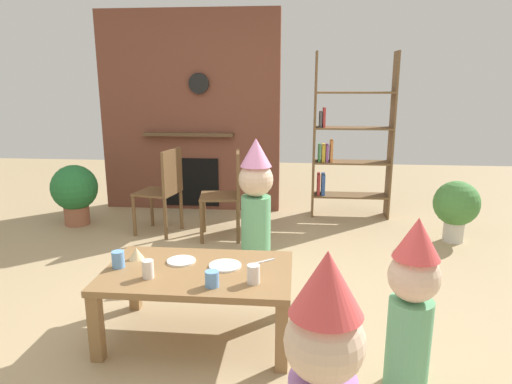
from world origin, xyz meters
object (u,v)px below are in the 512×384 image
Objects in this scene: bookshelf at (346,144)px; paper_cup_near_right at (212,279)px; paper_cup_center at (118,259)px; dining_chair_left at (165,186)px; paper_cup_far_left at (148,269)px; potted_plant_tall at (456,206)px; birthday_cake_slice at (136,253)px; dining_chair_middle at (229,189)px; child_with_cone_hat at (323,380)px; child_in_pink at (412,301)px; child_by_the_chairs at (256,197)px; coffee_table at (198,279)px; paper_plate_rear at (181,261)px; paper_plate_front at (225,266)px; potted_plant_short at (75,191)px; paper_cup_near_left at (253,274)px.

paper_cup_near_right is at bearing -108.87° from bookshelf.
paper_cup_center is 0.12× the size of dining_chair_left.
potted_plant_tall is (2.44, 2.10, -0.13)m from paper_cup_far_left.
dining_chair_middle is at bearing 78.76° from birthday_cake_slice.
potted_plant_tall is (1.48, 3.08, -0.17)m from child_with_cone_hat.
dining_chair_left is at bearing -31.63° from child_in_pink.
child_by_the_chairs is (0.67, 1.16, 0.09)m from birthday_cake_slice.
bookshelf is 3.04m from coffee_table.
dining_chair_middle is at bearing 88.59° from paper_plate_rear.
child_with_cone_hat is at bearing -57.78° from paper_cup_near_right.
child_by_the_chairs is at bearing 159.37° from dining_chair_left.
dining_chair_middle is at bearing -174.20° from dining_chair_left.
child_in_pink is at bearing -12.72° from paper_cup_center.
bookshelf is at bearing 69.83° from paper_plate_front.
child_in_pink reaches higher than dining_chair_middle.
bookshelf is 2.04× the size of child_in_pink.
child_in_pink is 2.59m from dining_chair_middle.
child_by_the_chairs is at bearing -22.09° from potted_plant_short.
paper_cup_near_left is 0.56m from paper_plate_rear.
child_by_the_chairs is (-0.12, 1.45, 0.08)m from paper_cup_near_left.
child_with_cone_hat is at bearing -47.99° from birthday_cake_slice.
birthday_cake_slice is (-1.59, -2.64, -0.38)m from bookshelf.
child_with_cone_hat is 1.14× the size of dining_chair_middle.
bookshelf is at bearing 64.08° from paper_cup_far_left.
paper_plate_rear is 2.68m from potted_plant_short.
paper_plate_front is 1.82m from dining_chair_middle.
dining_chair_middle is at bearing -139.87° from child_by_the_chairs.
potted_plant_short is (-3.05, 2.54, -0.10)m from child_in_pink.
bookshelf is 10.48× the size of paper_plate_rear.
potted_plant_tall is at bearing 34.98° from birthday_cake_slice.
child_by_the_chairs reaches higher than dining_chair_left.
paper_plate_front is 2.77m from potted_plant_tall.
potted_plant_short is at bearing 134.20° from paper_plate_front.
potted_plant_tall reaches higher than paper_plate_rear.
paper_cup_near_right is (-0.23, -0.07, -0.01)m from paper_cup_near_left.
child_with_cone_hat is at bearing 127.49° from dining_chair_left.
potted_plant_short is at bearing 177.29° from potted_plant_tall.
child_in_pink is 2.55m from potted_plant_tall.
potted_plant_short reaches higher than paper_plate_front.
bookshelf is 3.11m from birthday_cake_slice.
paper_cup_near_left is at bearing -23.80° from coffee_table.
dining_chair_left is at bearing -156.52° from bookshelf.
paper_plate_rear is at bearing 2.07° from child_with_cone_hat.
paper_plate_front is at bearing -5.52° from child_in_pink.
potted_plant_short reaches higher than paper_cup_near_right.
paper_cup_far_left is 1.07× the size of birthday_cake_slice.
paper_cup_far_left is at bearing -29.51° from paper_cup_center.
dining_chair_left is at bearing 98.17° from paper_cup_center.
paper_cup_center is 0.17× the size of potted_plant_tall.
dining_chair_left is (-0.51, 2.08, 0.01)m from paper_cup_far_left.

